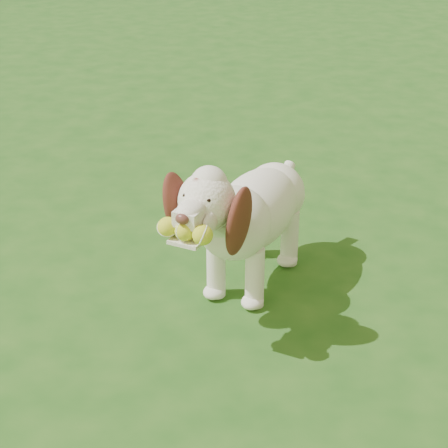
# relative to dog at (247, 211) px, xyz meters

# --- Properties ---
(ground) EXTENTS (80.00, 80.00, 0.00)m
(ground) POSITION_rel_dog_xyz_m (-0.36, 0.44, -0.37)
(ground) COLOR #1E4F16
(ground) RESTS_ON ground
(dog) EXTENTS (0.59, 1.03, 0.69)m
(dog) POSITION_rel_dog_xyz_m (0.00, 0.00, 0.00)
(dog) COLOR white
(dog) RESTS_ON ground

